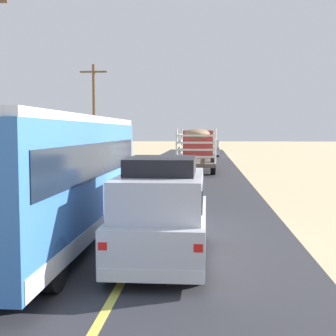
{
  "coord_description": "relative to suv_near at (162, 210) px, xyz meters",
  "views": [
    {
      "loc": [
        1.58,
        -13.79,
        2.87
      ],
      "look_at": [
        0.0,
        5.59,
        1.35
      ],
      "focal_mm": 50.67,
      "sensor_mm": 36.0,
      "label": 1
    }
  ],
  "objects": [
    {
      "name": "livestock_truck",
      "position": [
        0.3,
        25.46,
        0.64
      ],
      "size": [
        2.53,
        9.7,
        3.02
      ],
      "color": "#B2332D",
      "rests_on": "road_surface"
    },
    {
      "name": "car_far",
      "position": [
        1.4,
        43.88,
        -0.06
      ],
      "size": [
        1.9,
        4.62,
        1.93
      ],
      "color": "silver",
      "rests_on": "road_surface"
    },
    {
      "name": "road_centre_line",
      "position": [
        -0.62,
        3.62,
        -1.13
      ],
      "size": [
        0.16,
        117.6,
        0.0
      ],
      "primitive_type": "cube",
      "color": "#D8CC4C",
      "rests_on": "road_surface"
    },
    {
      "name": "boulder_near_shoulder",
      "position": [
        -13.55,
        29.44,
        -0.72
      ],
      "size": [
        2.02,
        1.8,
        0.87
      ],
      "primitive_type": "ellipsoid",
      "color": "gray",
      "rests_on": "ground"
    },
    {
      "name": "ground_plane",
      "position": [
        -0.62,
        3.62,
        -1.15
      ],
      "size": [
        240.0,
        240.0,
        0.0
      ],
      "primitive_type": "plane",
      "color": "#CCB284"
    },
    {
      "name": "road_surface",
      "position": [
        -0.62,
        3.62,
        -1.14
      ],
      "size": [
        8.0,
        120.0,
        0.02
      ],
      "primitive_type": "cube",
      "color": "#2D2D33",
      "rests_on": "ground"
    },
    {
      "name": "suv_near",
      "position": [
        0.0,
        0.0,
        0.0
      ],
      "size": [
        1.9,
        4.62,
        2.29
      ],
      "color": "silver",
      "rests_on": "road_surface"
    },
    {
      "name": "power_pole_mid",
      "position": [
        -8.18,
        27.87,
        3.26
      ],
      "size": [
        2.2,
        0.24,
        8.24
      ],
      "color": "brown",
      "rests_on": "ground"
    },
    {
      "name": "bus",
      "position": [
        -2.86,
        1.1,
        0.6
      ],
      "size": [
        2.54,
        10.0,
        3.21
      ],
      "color": "#3872C6",
      "rests_on": "road_surface"
    }
  ]
}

